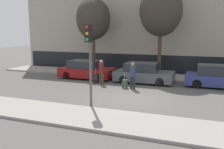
{
  "coord_description": "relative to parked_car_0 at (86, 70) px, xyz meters",
  "views": [
    {
      "loc": [
        3.67,
        -12.87,
        3.67
      ],
      "look_at": [
        -1.85,
        1.8,
        0.95
      ],
      "focal_mm": 40.0,
      "sensor_mm": 36.0,
      "label": 1
    }
  ],
  "objects": [
    {
      "name": "building_facade",
      "position": [
        5.05,
        5.8,
        4.74
      ],
      "size": [
        28.0,
        2.39,
        10.84
      ],
      "color": "#A89E8C",
      "rests_on": "ground_plane"
    },
    {
      "name": "ground_plane",
      "position": [
        5.05,
        -4.57,
        -0.66
      ],
      "size": [
        80.0,
        80.0,
        0.0
      ],
      "primitive_type": "plane",
      "color": "#565451"
    },
    {
      "name": "parked_car_0",
      "position": [
        0.0,
        0.0,
        0.0
      ],
      "size": [
        4.24,
        1.92,
        1.42
      ],
      "color": "maroon",
      "rests_on": "ground_plane"
    },
    {
      "name": "bare_tree_down_street",
      "position": [
        -0.51,
        2.54,
        4.05
      ],
      "size": [
        2.94,
        2.94,
        6.41
      ],
      "color": "#4C3826",
      "rests_on": "sidewalk_far"
    },
    {
      "name": "parked_car_1",
      "position": [
        4.6,
        -0.05,
        0.01
      ],
      "size": [
        4.17,
        1.91,
        1.44
      ],
      "color": "#4C5156",
      "rests_on": "ground_plane"
    },
    {
      "name": "pedestrian_left",
      "position": [
        1.96,
        -1.6,
        0.31
      ],
      "size": [
        0.34,
        0.34,
        1.72
      ],
      "rotation": [
        0.0,
        0.0,
        -0.36
      ],
      "color": "#4C4233",
      "rests_on": "ground_plane"
    },
    {
      "name": "trolley_right",
      "position": [
        3.89,
        -2.21,
        -0.32
      ],
      "size": [
        0.34,
        0.29,
        1.1
      ],
      "color": "#335138",
      "rests_on": "ground_plane"
    },
    {
      "name": "sidewalk_near",
      "position": [
        5.05,
        -8.32,
        -0.6
      ],
      "size": [
        28.0,
        2.5,
        0.12
      ],
      "color": "gray",
      "rests_on": "ground_plane"
    },
    {
      "name": "bare_tree_near_crossing",
      "position": [
        5.29,
        2.38,
        4.6
      ],
      "size": [
        3.29,
        3.29,
        7.17
      ],
      "color": "#4C3826",
      "rests_on": "sidewalk_far"
    },
    {
      "name": "sidewalk_far",
      "position": [
        5.05,
        2.43,
        -0.6
      ],
      "size": [
        28.0,
        3.0,
        0.12
      ],
      "color": "gray",
      "rests_on": "ground_plane"
    },
    {
      "name": "traffic_light",
      "position": [
        3.63,
        -6.92,
        2.16
      ],
      "size": [
        0.28,
        0.47,
        3.97
      ],
      "color": "#515154",
      "rests_on": "ground_plane"
    },
    {
      "name": "trolley_left",
      "position": [
        1.45,
        -1.4,
        -0.3
      ],
      "size": [
        0.34,
        0.29,
        1.15
      ],
      "color": "#262628",
      "rests_on": "ground_plane"
    },
    {
      "name": "parked_car_2",
      "position": [
        9.54,
        0.15,
        0.02
      ],
      "size": [
        4.12,
        1.76,
        1.49
      ],
      "color": "navy",
      "rests_on": "ground_plane"
    },
    {
      "name": "pedestrian_right",
      "position": [
        4.44,
        -2.29,
        0.31
      ],
      "size": [
        0.35,
        0.34,
        1.71
      ],
      "rotation": [
        0.0,
        0.0,
        -0.14
      ],
      "color": "#23232D",
      "rests_on": "ground_plane"
    }
  ]
}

